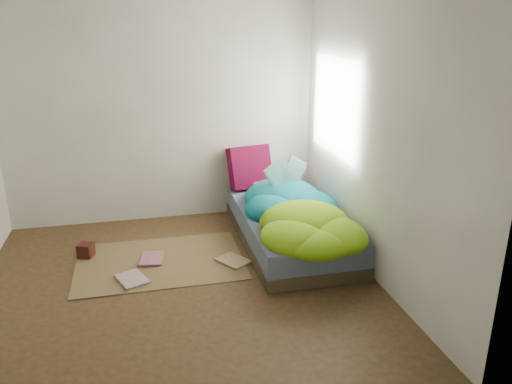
{
  "coord_description": "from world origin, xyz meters",
  "views": [
    {
      "loc": [
        -0.24,
        -3.95,
        2.25
      ],
      "look_at": [
        0.86,
        0.75,
        0.58
      ],
      "focal_mm": 35.0,
      "sensor_mm": 36.0,
      "label": 1
    }
  ],
  "objects_px": {
    "wooden_box": "(86,250)",
    "floor_book_b": "(140,259)",
    "open_book": "(286,163)",
    "bed": "(289,227)",
    "pillow_magenta": "(250,167)",
    "floor_book_a": "(120,283)"
  },
  "relations": [
    {
      "from": "wooden_box",
      "to": "open_book",
      "type": "bearing_deg",
      "value": 3.34
    },
    {
      "from": "bed",
      "to": "wooden_box",
      "type": "relative_size",
      "value": 14.9
    },
    {
      "from": "wooden_box",
      "to": "floor_book_b",
      "type": "height_order",
      "value": "wooden_box"
    },
    {
      "from": "open_book",
      "to": "wooden_box",
      "type": "relative_size",
      "value": 3.16
    },
    {
      "from": "pillow_magenta",
      "to": "wooden_box",
      "type": "relative_size",
      "value": 3.74
    },
    {
      "from": "wooden_box",
      "to": "floor_book_a",
      "type": "xyz_separation_m",
      "value": [
        0.34,
        -0.65,
        -0.06
      ]
    },
    {
      "from": "pillow_magenta",
      "to": "floor_book_a",
      "type": "height_order",
      "value": "pillow_magenta"
    },
    {
      "from": "floor_book_a",
      "to": "floor_book_b",
      "type": "bearing_deg",
      "value": 44.71
    },
    {
      "from": "bed",
      "to": "floor_book_b",
      "type": "relative_size",
      "value": 6.61
    },
    {
      "from": "floor_book_a",
      "to": "floor_book_b",
      "type": "xyz_separation_m",
      "value": [
        0.18,
        0.43,
        0.0
      ]
    },
    {
      "from": "wooden_box",
      "to": "floor_book_b",
      "type": "xyz_separation_m",
      "value": [
        0.52,
        -0.22,
        -0.05
      ]
    },
    {
      "from": "open_book",
      "to": "floor_book_b",
      "type": "relative_size",
      "value": 1.4
    },
    {
      "from": "bed",
      "to": "pillow_magenta",
      "type": "relative_size",
      "value": 3.98
    },
    {
      "from": "floor_book_a",
      "to": "bed",
      "type": "bearing_deg",
      "value": -5.22
    },
    {
      "from": "wooden_box",
      "to": "bed",
      "type": "bearing_deg",
      "value": -2.88
    },
    {
      "from": "open_book",
      "to": "wooden_box",
      "type": "bearing_deg",
      "value": 165.96
    },
    {
      "from": "pillow_magenta",
      "to": "floor_book_a",
      "type": "bearing_deg",
      "value": -148.25
    },
    {
      "from": "bed",
      "to": "open_book",
      "type": "distance_m",
      "value": 0.68
    },
    {
      "from": "pillow_magenta",
      "to": "open_book",
      "type": "distance_m",
      "value": 0.75
    },
    {
      "from": "bed",
      "to": "open_book",
      "type": "relative_size",
      "value": 4.71
    },
    {
      "from": "floor_book_a",
      "to": "floor_book_b",
      "type": "distance_m",
      "value": 0.47
    },
    {
      "from": "floor_book_b",
      "to": "bed",
      "type": "bearing_deg",
      "value": 12.4
    }
  ]
}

